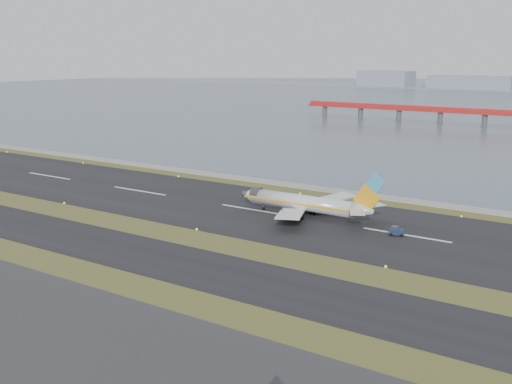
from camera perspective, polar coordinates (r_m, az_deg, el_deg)
ground at (r=138.13m, az=-7.28°, el=-4.09°), size 1000.00×1000.00×0.00m
taxiway_strip at (r=129.85m, az=-10.82°, el=-5.25°), size 1000.00×18.00×0.10m
runway_strip at (r=160.85m, az=-0.15°, el=-1.62°), size 1000.00×45.00×0.10m
seawall at (r=185.57m, az=5.14°, el=0.35°), size 1000.00×2.50×1.00m
airliner at (r=153.59m, az=4.55°, el=-1.02°), size 38.52×32.89×12.80m
pushback_tug at (r=141.74m, az=12.37°, el=-3.43°), size 3.63×2.70×2.07m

